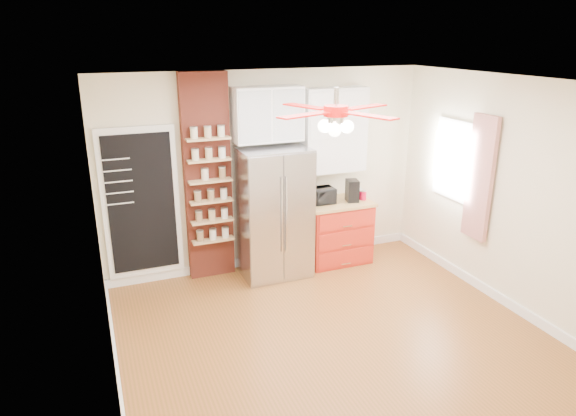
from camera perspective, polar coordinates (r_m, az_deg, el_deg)
name	(u,v)px	position (r m, az deg, el deg)	size (l,w,h in m)	color
floor	(329,332)	(5.86, 4.61, -13.55)	(4.50, 4.50, 0.00)	brown
ceiling	(337,82)	(4.97, 5.44, 13.78)	(4.50, 4.50, 0.00)	white
wall_back	(267,171)	(7.02, -2.30, 4.13)	(4.50, 0.02, 2.70)	beige
wall_front	(464,310)	(3.75, 18.98, -10.67)	(4.50, 0.02, 2.70)	beige
wall_left	(100,250)	(4.76, -20.14, -4.37)	(0.02, 4.00, 2.70)	beige
wall_right	(504,193)	(6.55, 22.92, 1.53)	(0.02, 4.00, 2.70)	beige
chalkboard	(141,204)	(6.71, -15.98, 0.47)	(0.95, 0.05, 1.95)	white
brick_pillar	(208,179)	(6.72, -8.93, 3.24)	(0.60, 0.16, 2.70)	maroon
fridge	(274,213)	(6.81, -1.61, -0.51)	(0.90, 0.70, 1.75)	silver
upper_glass_cabinet	(267,114)	(6.68, -2.30, 10.38)	(0.90, 0.35, 0.70)	white
red_cabinet	(336,231)	(7.37, 5.39, -2.57)	(0.94, 0.64, 0.90)	red
upper_shelf_unit	(334,130)	(7.13, 5.12, 8.61)	(0.90, 0.30, 1.15)	white
window	(455,160)	(7.12, 18.04, 5.08)	(0.04, 0.75, 1.05)	white
curtain	(480,178)	(6.71, 20.55, 3.12)	(0.06, 0.40, 1.55)	#B02317
ceiling_fan	(336,111)	(5.00, 5.34, 10.63)	(1.40, 1.40, 0.44)	silver
toaster_oven	(320,196)	(7.08, 3.57, 1.36)	(0.39, 0.26, 0.22)	black
coffee_maker	(352,191)	(7.21, 7.14, 1.93)	(0.16, 0.21, 0.31)	black
canister_left	(363,195)	(7.32, 8.33, 1.39)	(0.09, 0.09, 0.13)	red
canister_right	(358,194)	(7.36, 7.76, 1.60)	(0.10, 0.10, 0.14)	#A40917
pantry_jar_oats	(205,174)	(6.58, -9.23, 3.71)	(0.09, 0.09, 0.14)	beige
pantry_jar_beans	(222,173)	(6.60, -7.32, 3.87)	(0.09, 0.09, 0.14)	olive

